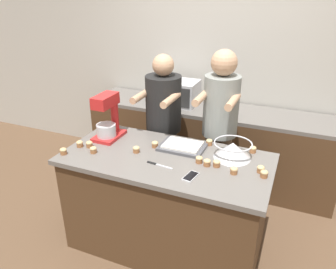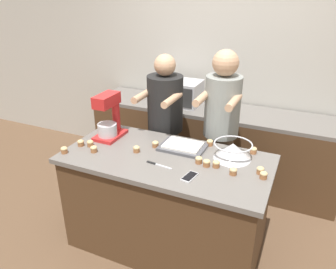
# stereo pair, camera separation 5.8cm
# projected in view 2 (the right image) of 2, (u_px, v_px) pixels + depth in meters

# --- Properties ---
(ground_plane) EXTENTS (16.00, 16.00, 0.00)m
(ground_plane) POSITION_uv_depth(u_px,v_px,m) (166.00, 243.00, 2.98)
(ground_plane) COLOR brown
(back_wall) EXTENTS (10.00, 0.06, 2.70)m
(back_wall) POSITION_uv_depth(u_px,v_px,m) (224.00, 60.00, 3.74)
(back_wall) COLOR #B2ADA3
(back_wall) RESTS_ON ground_plane
(island_counter) EXTENTS (1.66, 0.82, 0.89)m
(island_counter) POSITION_uv_depth(u_px,v_px,m) (166.00, 203.00, 2.79)
(island_counter) COLOR #4C331E
(island_counter) RESTS_ON ground_plane
(back_counter) EXTENTS (2.80, 0.60, 0.88)m
(back_counter) POSITION_uv_depth(u_px,v_px,m) (210.00, 144.00, 3.83)
(back_counter) COLOR #4C331E
(back_counter) RESTS_ON ground_plane
(person_left) EXTENTS (0.35, 0.51, 1.57)m
(person_left) POSITION_uv_depth(u_px,v_px,m) (165.00, 130.00, 3.24)
(person_left) COLOR brown
(person_left) RESTS_ON ground_plane
(person_right) EXTENTS (0.33, 0.50, 1.66)m
(person_right) POSITION_uv_depth(u_px,v_px,m) (220.00, 135.00, 3.01)
(person_right) COLOR brown
(person_right) RESTS_ON ground_plane
(stand_mixer) EXTENTS (0.20, 0.30, 0.40)m
(stand_mixer) POSITION_uv_depth(u_px,v_px,m) (109.00, 119.00, 2.88)
(stand_mixer) COLOR red
(stand_mixer) RESTS_ON island_counter
(mixing_bowl) EXTENTS (0.30, 0.30, 0.13)m
(mixing_bowl) POSITION_uv_depth(u_px,v_px,m) (233.00, 150.00, 2.56)
(mixing_bowl) COLOR #BCBCC1
(mixing_bowl) RESTS_ON island_counter
(baking_tray) EXTENTS (0.37, 0.27, 0.04)m
(baking_tray) POSITION_uv_depth(u_px,v_px,m) (183.00, 146.00, 2.74)
(baking_tray) COLOR #4C4C51
(baking_tray) RESTS_ON island_counter
(microwave_oven) EXTENTS (0.52, 0.35, 0.27)m
(microwave_oven) POSITION_uv_depth(u_px,v_px,m) (178.00, 92.00, 3.74)
(microwave_oven) COLOR #B7B7BC
(microwave_oven) RESTS_ON back_counter
(cell_phone) EXTENTS (0.09, 0.15, 0.01)m
(cell_phone) POSITION_uv_depth(u_px,v_px,m) (190.00, 177.00, 2.33)
(cell_phone) COLOR silver
(cell_phone) RESTS_ON island_counter
(knife) EXTENTS (0.22, 0.04, 0.01)m
(knife) POSITION_uv_depth(u_px,v_px,m) (157.00, 165.00, 2.49)
(knife) COLOR #BCBCC1
(knife) RESTS_ON island_counter
(cupcake_0) EXTENTS (0.06, 0.06, 0.06)m
(cupcake_0) POSITION_uv_depth(u_px,v_px,m) (94.00, 149.00, 2.67)
(cupcake_0) COLOR #9E6038
(cupcake_0) RESTS_ON island_counter
(cupcake_1) EXTENTS (0.06, 0.06, 0.06)m
(cupcake_1) POSITION_uv_depth(u_px,v_px,m) (199.00, 160.00, 2.50)
(cupcake_1) COLOR #9E6038
(cupcake_1) RESTS_ON island_counter
(cupcake_2) EXTENTS (0.06, 0.06, 0.06)m
(cupcake_2) POSITION_uv_depth(u_px,v_px,m) (210.00, 142.00, 2.78)
(cupcake_2) COLOR #9E6038
(cupcake_2) RESTS_ON island_counter
(cupcake_3) EXTENTS (0.06, 0.06, 0.06)m
(cupcake_3) POSITION_uv_depth(u_px,v_px,m) (207.00, 163.00, 2.46)
(cupcake_3) COLOR #9E6038
(cupcake_3) RESTS_ON island_counter
(cupcake_4) EXTENTS (0.06, 0.06, 0.06)m
(cupcake_4) POSITION_uv_depth(u_px,v_px,m) (260.00, 170.00, 2.36)
(cupcake_4) COLOR #9E6038
(cupcake_4) RESTS_ON island_counter
(cupcake_5) EXTENTS (0.06, 0.06, 0.06)m
(cupcake_5) POSITION_uv_depth(u_px,v_px,m) (216.00, 164.00, 2.45)
(cupcake_5) COLOR #9E6038
(cupcake_5) RESTS_ON island_counter
(cupcake_6) EXTENTS (0.06, 0.06, 0.06)m
(cupcake_6) POSITION_uv_depth(u_px,v_px,m) (136.00, 149.00, 2.67)
(cupcake_6) COLOR #9E6038
(cupcake_6) RESTS_ON island_counter
(cupcake_7) EXTENTS (0.06, 0.06, 0.06)m
(cupcake_7) POSITION_uv_depth(u_px,v_px,m) (64.00, 150.00, 2.66)
(cupcake_7) COLOR #9E6038
(cupcake_7) RESTS_ON island_counter
(cupcake_8) EXTENTS (0.06, 0.06, 0.06)m
(cupcake_8) POSITION_uv_depth(u_px,v_px,m) (90.00, 143.00, 2.77)
(cupcake_8) COLOR #9E6038
(cupcake_8) RESTS_ON island_counter
(cupcake_9) EXTENTS (0.06, 0.06, 0.06)m
(cupcake_9) POSITION_uv_depth(u_px,v_px,m) (264.00, 175.00, 2.31)
(cupcake_9) COLOR #9E6038
(cupcake_9) RESTS_ON island_counter
(cupcake_10) EXTENTS (0.06, 0.06, 0.06)m
(cupcake_10) POSITION_uv_depth(u_px,v_px,m) (233.00, 171.00, 2.35)
(cupcake_10) COLOR #9E6038
(cupcake_10) RESTS_ON island_counter
(cupcake_11) EXTENTS (0.06, 0.06, 0.06)m
(cupcake_11) POSITION_uv_depth(u_px,v_px,m) (81.00, 143.00, 2.77)
(cupcake_11) COLOR #9E6038
(cupcake_11) RESTS_ON island_counter
(cupcake_12) EXTENTS (0.06, 0.06, 0.06)m
(cupcake_12) POSITION_uv_depth(u_px,v_px,m) (254.00, 150.00, 2.65)
(cupcake_12) COLOR #9E6038
(cupcake_12) RESTS_ON island_counter
(cupcake_13) EXTENTS (0.06, 0.06, 0.06)m
(cupcake_13) POSITION_uv_depth(u_px,v_px,m) (155.00, 144.00, 2.75)
(cupcake_13) COLOR #9E6038
(cupcake_13) RESTS_ON island_counter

